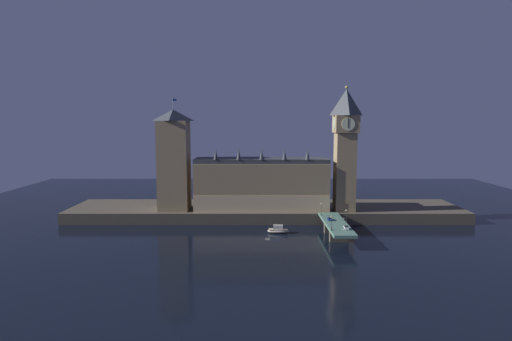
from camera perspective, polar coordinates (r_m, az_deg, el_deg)
ground_plane at (r=209.63m, az=1.53°, el=-8.47°), size 400.00×400.00×0.00m
embankment at (r=246.83m, az=1.29°, el=-5.44°), size 220.00×42.00×6.07m
parliament_hall at (r=236.57m, az=0.70°, el=-1.76°), size 72.59×22.76×33.86m
clock_tower at (r=234.44m, az=11.80°, el=3.26°), size 12.97×13.08×67.00m
victoria_tower at (r=237.03m, az=-10.91°, el=1.40°), size 16.30×16.30×60.66m
bridge at (r=206.91m, az=10.59°, el=-7.33°), size 10.00×46.00×6.90m
car_northbound_lead at (r=210.70m, az=9.76°, el=-6.37°), size 1.87×4.51×1.40m
car_southbound_lead at (r=195.03m, az=11.91°, el=-7.47°), size 1.86×4.63×1.48m
pedestrian_near_rail at (r=192.82m, az=10.03°, el=-7.55°), size 0.38×0.38×1.57m
pedestrian_mid_walk at (r=210.40m, az=11.61°, el=-6.36°), size 0.38×0.38×1.71m
street_lamp_near at (r=190.60m, az=10.01°, el=-6.69°), size 1.34×0.60×6.61m
street_lamp_mid at (r=206.55m, az=11.93°, el=-5.76°), size 1.34×0.60×6.26m
street_lamp_far at (r=218.96m, az=8.67°, el=-4.92°), size 1.34×0.60×6.63m
boat_upstream at (r=211.25m, az=2.94°, el=-7.95°), size 10.72×4.62×4.05m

